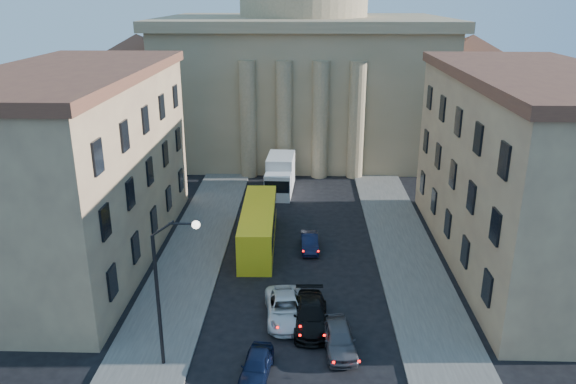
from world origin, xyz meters
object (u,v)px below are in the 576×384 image
Objects in this scene: city_bus at (258,225)px; box_truck at (280,176)px; car_left_near at (257,365)px; street_lamp at (166,282)px.

city_bus is 13.32m from box_truck.
street_lamp is at bearing 177.61° from car_left_near.
box_truck is at bearing 80.88° from street_lamp.
car_left_near is 30.25m from box_truck.
street_lamp is at bearing -96.33° from box_truck.
street_lamp reaches higher than city_bus.
city_bus is (3.54, 16.24, -3.55)m from street_lamp.
box_truck is (4.73, 29.50, -3.53)m from street_lamp.
box_truck is (-0.06, 30.23, 1.11)m from car_left_near.
street_lamp is 6.71m from car_left_near.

